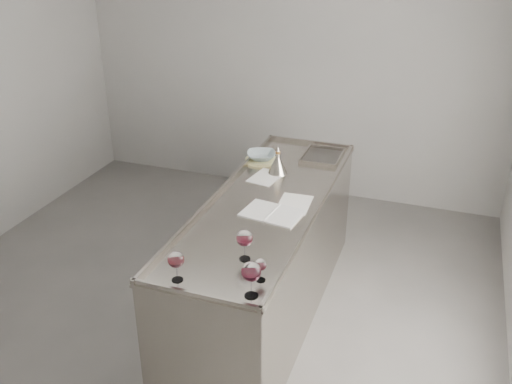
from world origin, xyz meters
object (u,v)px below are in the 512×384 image
(counter, at_px, (267,257))
(notebook, at_px, (272,213))
(wine_glass_middle, at_px, (245,239))
(wine_glass_right, at_px, (251,272))
(wine_glass_small, at_px, (261,266))
(ceramic_bowl, at_px, (261,156))
(wine_funnel, at_px, (278,165))
(wine_glass_left, at_px, (176,260))

(counter, height_order, notebook, counter)
(counter, bearing_deg, wine_glass_middle, -81.26)
(wine_glass_right, relative_size, wine_glass_small, 1.55)
(ceramic_bowl, bearing_deg, wine_glass_right, -72.55)
(wine_glass_small, height_order, ceramic_bowl, wine_glass_small)
(wine_glass_middle, relative_size, wine_funnel, 0.85)
(counter, bearing_deg, wine_glass_right, -75.73)
(counter, relative_size, wine_glass_right, 11.61)
(counter, xyz_separation_m, ceramic_bowl, (-0.28, 0.67, 0.52))
(counter, distance_m, wine_funnel, 0.73)
(wine_glass_middle, bearing_deg, wine_glass_right, -63.95)
(wine_glass_left, bearing_deg, wine_glass_middle, 49.72)
(counter, height_order, wine_glass_small, wine_glass_small)
(counter, xyz_separation_m, wine_glass_small, (0.27, -0.93, 0.56))
(wine_funnel, bearing_deg, wine_glass_middle, -81.11)
(ceramic_bowl, bearing_deg, wine_glass_middle, -74.64)
(notebook, height_order, ceramic_bowl, ceramic_bowl)
(wine_glass_small, relative_size, wine_funnel, 0.60)
(wine_glass_left, height_order, wine_glass_middle, wine_glass_middle)
(wine_glass_left, xyz_separation_m, wine_glass_middle, (0.27, 0.32, 0.01))
(wine_glass_middle, height_order, ceramic_bowl, wine_glass_middle)
(ceramic_bowl, bearing_deg, wine_glass_left, -86.17)
(wine_funnel, bearing_deg, notebook, -75.37)
(wine_glass_left, distance_m, wine_glass_right, 0.43)
(wine_glass_small, relative_size, notebook, 0.32)
(wine_glass_small, height_order, wine_funnel, wine_funnel)
(wine_glass_right, distance_m, notebook, 0.94)
(wine_glass_middle, distance_m, ceramic_bowl, 1.48)
(counter, relative_size, ceramic_bowl, 10.41)
(wine_funnel, bearing_deg, ceramic_bowl, 137.03)
(wine_glass_middle, xyz_separation_m, wine_glass_small, (0.16, -0.17, -0.04))
(wine_glass_right, bearing_deg, ceramic_bowl, 107.45)
(wine_glass_small, relative_size, ceramic_bowl, 0.58)
(wine_glass_middle, bearing_deg, wine_glass_left, -130.28)
(ceramic_bowl, bearing_deg, wine_glass_small, -71.00)
(wine_funnel, bearing_deg, wine_glass_small, -75.99)
(wine_glass_small, xyz_separation_m, notebook, (-0.18, 0.76, -0.09))
(wine_glass_right, height_order, wine_funnel, wine_funnel)
(wine_glass_middle, bearing_deg, wine_funnel, 98.89)
(counter, distance_m, wine_glass_right, 1.27)
(ceramic_bowl, distance_m, wine_funnel, 0.27)
(wine_glass_left, height_order, notebook, wine_glass_left)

